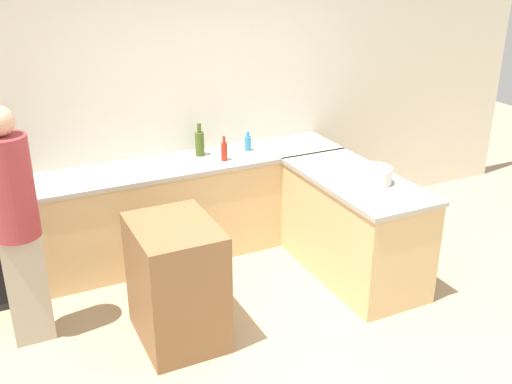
% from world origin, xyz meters
% --- Properties ---
extents(ground_plane, '(14.00, 14.00, 0.00)m').
position_xyz_m(ground_plane, '(0.00, 0.00, 0.00)').
color(ground_plane, tan).
extents(wall_back, '(8.00, 0.06, 2.70)m').
position_xyz_m(wall_back, '(0.00, 2.14, 1.35)').
color(wall_back, silver).
rests_on(wall_back, ground_plane).
extents(counter_back, '(2.87, 0.62, 0.90)m').
position_xyz_m(counter_back, '(0.00, 1.81, 0.45)').
color(counter_back, '#D6B27A').
rests_on(counter_back, ground_plane).
extents(counter_peninsula, '(0.69, 1.44, 0.90)m').
position_xyz_m(counter_peninsula, '(1.09, 0.81, 0.45)').
color(counter_peninsula, '#D6B27A').
rests_on(counter_peninsula, ground_plane).
extents(island_table, '(0.57, 0.73, 0.92)m').
position_xyz_m(island_table, '(-0.59, 0.59, 0.46)').
color(island_table, brown).
rests_on(island_table, ground_plane).
extents(mixing_bowl, '(0.30, 0.30, 0.14)m').
position_xyz_m(mixing_bowl, '(1.14, 0.66, 0.97)').
color(mixing_bowl, white).
rests_on(mixing_bowl, counter_peninsula).
extents(dish_soap_bottle, '(0.06, 0.06, 0.19)m').
position_xyz_m(dish_soap_bottle, '(0.57, 1.86, 0.98)').
color(dish_soap_bottle, '#338CBF').
rests_on(dish_soap_bottle, counter_back).
extents(olive_oil_bottle, '(0.08, 0.08, 0.31)m').
position_xyz_m(olive_oil_bottle, '(0.11, 1.92, 1.03)').
color(olive_oil_bottle, '#475B1E').
rests_on(olive_oil_bottle, counter_back).
extents(hot_sauce_bottle, '(0.06, 0.06, 0.23)m').
position_xyz_m(hot_sauce_bottle, '(0.26, 1.70, 0.99)').
color(hot_sauce_bottle, red).
rests_on(hot_sauce_bottle, counter_back).
extents(person_by_range, '(0.31, 0.31, 1.77)m').
position_xyz_m(person_by_range, '(-1.57, 1.04, 0.97)').
color(person_by_range, '#ADA38E').
rests_on(person_by_range, ground_plane).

